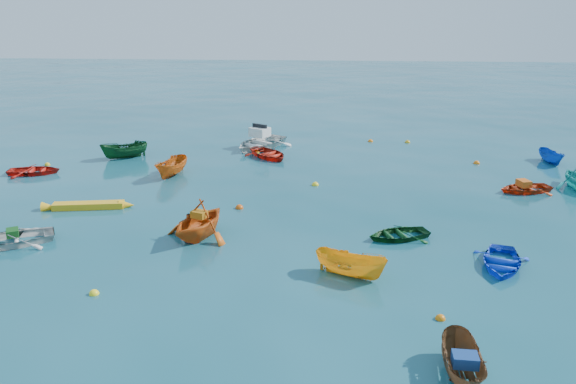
# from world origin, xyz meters

# --- Properties ---
(ground) EXTENTS (160.00, 160.00, 0.00)m
(ground) POSITION_xyz_m (0.00, 0.00, 0.00)
(ground) COLOR #0A404F
(ground) RESTS_ON ground
(dinghy_white_near) EXTENTS (4.05, 3.69, 0.69)m
(dinghy_white_near) POSITION_xyz_m (-10.87, -1.41, 0.00)
(dinghy_white_near) COLOR silver
(dinghy_white_near) RESTS_ON ground
(sampan_brown_mid) EXTENTS (1.14, 2.73, 1.04)m
(sampan_brown_mid) POSITION_xyz_m (5.65, -8.86, 0.00)
(sampan_brown_mid) COLOR brown
(sampan_brown_mid) RESTS_ON ground
(dinghy_blue_se) EXTENTS (2.81, 3.38, 0.61)m
(dinghy_blue_se) POSITION_xyz_m (8.54, -1.99, 0.00)
(dinghy_blue_se) COLOR blue
(dinghy_blue_se) RESTS_ON ground
(dinghy_orange_w) EXTENTS (3.80, 4.06, 1.72)m
(dinghy_orange_w) POSITION_xyz_m (-3.35, -0.07, 0.00)
(dinghy_orange_w) COLOR #D75814
(dinghy_orange_w) RESTS_ON ground
(sampan_yellow_mid) EXTENTS (2.91, 2.01, 1.05)m
(sampan_yellow_mid) POSITION_xyz_m (2.89, -3.21, 0.00)
(sampan_yellow_mid) COLOR #FFA916
(sampan_yellow_mid) RESTS_ON ground
(dinghy_green_e) EXTENTS (3.15, 2.70, 0.55)m
(dinghy_green_e) POSITION_xyz_m (4.99, 0.47, 0.00)
(dinghy_green_e) COLOR #0F421A
(dinghy_green_e) RESTS_ON ground
(dinghy_red_nw) EXTENTS (3.23, 2.55, 0.60)m
(dinghy_red_nw) POSITION_xyz_m (-15.02, 8.37, 0.00)
(dinghy_red_nw) COLOR red
(dinghy_red_nw) RESTS_ON ground
(sampan_orange_n) EXTENTS (1.77, 3.17, 1.16)m
(sampan_orange_n) POSITION_xyz_m (-6.92, 8.58, 0.00)
(sampan_orange_n) COLOR #C45912
(sampan_orange_n) RESTS_ON ground
(dinghy_red_ne) EXTENTS (3.29, 2.75, 0.59)m
(dinghy_red_ne) POSITION_xyz_m (12.27, 7.23, 0.00)
(dinghy_red_ne) COLOR red
(dinghy_red_ne) RESTS_ON ground
(sampan_blue_far) EXTENTS (1.26, 2.54, 0.94)m
(sampan_blue_far) POSITION_xyz_m (15.70, 13.13, 0.00)
(sampan_blue_far) COLOR #0D42A9
(sampan_blue_far) RESTS_ON ground
(dinghy_red_far) EXTENTS (3.90, 4.05, 0.68)m
(dinghy_red_far) POSITION_xyz_m (-1.86, 13.08, 0.00)
(dinghy_red_far) COLOR red
(dinghy_red_far) RESTS_ON ground
(sampan_green_far) EXTENTS (3.13, 2.48, 1.15)m
(sampan_green_far) POSITION_xyz_m (-11.02, 12.23, 0.00)
(sampan_green_far) COLOR #0F441E
(sampan_green_far) RESTS_ON ground
(kayak_yellow) EXTENTS (4.06, 1.27, 0.41)m
(kayak_yellow) POSITION_xyz_m (-9.47, 2.96, 0.00)
(kayak_yellow) COLOR #EBA614
(kayak_yellow) RESTS_ON ground
(motorboat_white) EXTENTS (5.08, 5.55, 1.54)m
(motorboat_white) POSITION_xyz_m (-2.76, 15.71, 0.00)
(motorboat_white) COLOR white
(motorboat_white) RESTS_ON ground
(tarp_green_a) EXTENTS (0.69, 0.75, 0.29)m
(tarp_green_a) POSITION_xyz_m (-10.78, -1.36, 0.49)
(tarp_green_a) COLOR #134E18
(tarp_green_a) RESTS_ON dinghy_white_near
(tarp_blue_a) EXTENTS (0.67, 0.52, 0.31)m
(tarp_blue_a) POSITION_xyz_m (5.64, -9.01, 0.68)
(tarp_blue_a) COLOR navy
(tarp_blue_a) RESTS_ON sampan_brown_mid
(tarp_orange_a) EXTENTS (0.74, 0.65, 0.30)m
(tarp_orange_a) POSITION_xyz_m (-3.33, -0.03, 1.01)
(tarp_orange_a) COLOR #B36A12
(tarp_orange_a) RESTS_ON dinghy_orange_w
(tarp_orange_b) EXTENTS (0.71, 0.83, 0.34)m
(tarp_orange_b) POSITION_xyz_m (12.18, 7.20, 0.46)
(tarp_orange_b) COLOR #D85B16
(tarp_orange_b) RESTS_ON dinghy_red_ne
(buoy_ye_a) EXTENTS (0.34, 0.34, 0.34)m
(buoy_ye_a) POSITION_xyz_m (-5.79, -5.22, 0.00)
(buoy_ye_a) COLOR yellow
(buoy_ye_a) RESTS_ON ground
(buoy_or_b) EXTENTS (0.32, 0.32, 0.32)m
(buoy_or_b) POSITION_xyz_m (5.61, -5.93, 0.00)
(buoy_or_b) COLOR orange
(buoy_or_b) RESTS_ON ground
(buoy_ye_b) EXTENTS (0.34, 0.34, 0.34)m
(buoy_ye_b) POSITION_xyz_m (-15.18, 10.23, 0.00)
(buoy_ye_b) COLOR gold
(buoy_ye_b) RESTS_ON ground
(buoy_or_c) EXTENTS (0.39, 0.39, 0.39)m
(buoy_or_c) POSITION_xyz_m (-2.24, 3.53, 0.00)
(buoy_or_c) COLOR #D24B0B
(buoy_or_c) RESTS_ON ground
(buoy_ye_c) EXTENTS (0.39, 0.39, 0.39)m
(buoy_ye_c) POSITION_xyz_m (1.29, 7.47, 0.00)
(buoy_ye_c) COLOR yellow
(buoy_ye_c) RESTS_ON ground
(buoy_or_d) EXTENTS (0.39, 0.39, 0.39)m
(buoy_or_d) POSITION_xyz_m (11.10, 12.63, 0.00)
(buoy_or_d) COLOR orange
(buoy_or_d) RESTS_ON ground
(buoy_ye_d) EXTENTS (0.37, 0.37, 0.37)m
(buoy_ye_d) POSITION_xyz_m (-2.80, 14.25, 0.00)
(buoy_ye_d) COLOR yellow
(buoy_ye_d) RESTS_ON ground
(buoy_or_e) EXTENTS (0.36, 0.36, 0.36)m
(buoy_or_e) POSITION_xyz_m (4.93, 18.06, 0.00)
(buoy_or_e) COLOR orange
(buoy_or_e) RESTS_ON ground
(buoy_ye_e) EXTENTS (0.38, 0.38, 0.38)m
(buoy_ye_e) POSITION_xyz_m (7.53, 17.94, 0.00)
(buoy_ye_e) COLOR gold
(buoy_ye_e) RESTS_ON ground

